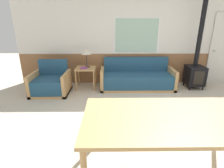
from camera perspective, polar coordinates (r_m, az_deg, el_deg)
The scene contains 10 objects.
ground_plane at distance 3.20m, azimuth 17.34°, elevation -14.86°, with size 16.00×16.00×0.00m, color beige.
wall_back at distance 5.22m, azimuth 10.06°, elevation 14.80°, with size 7.20×0.09×2.70m.
couch at distance 4.95m, azimuth 8.11°, elevation 1.61°, with size 2.01×0.80×0.81m.
armchair at distance 4.80m, azimuth -19.31°, elevation 0.09°, with size 0.92×0.81×0.82m.
side_table at distance 4.89m, azimuth -8.59°, elevation 4.15°, with size 0.54×0.54×0.58m.
table_lamp at distance 4.87m, azimuth -8.40°, elevation 10.27°, with size 0.29×0.29×0.50m.
book_stack at distance 4.77m, azimuth -9.19°, elevation 5.21°, with size 0.19×0.17×0.05m.
dining_table at distance 2.11m, azimuth 18.00°, elevation -11.59°, with size 1.93×1.01×0.77m.
wood_stove at distance 5.35m, azimuth 25.63°, elevation 4.76°, with size 0.45×0.51×2.45m.
entry_door at distance 6.11m, azimuth 32.73°, elevation 9.47°, with size 0.85×0.09×2.02m.
Camera 1 is at (-0.95, -2.49, 1.76)m, focal length 28.00 mm.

